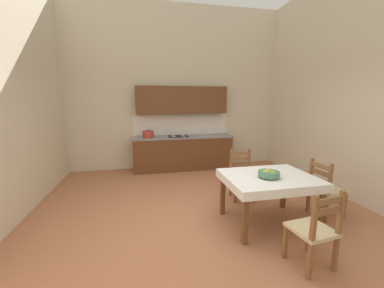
{
  "coord_description": "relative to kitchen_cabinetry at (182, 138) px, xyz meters",
  "views": [
    {
      "loc": [
        -0.92,
        -3.12,
        1.85
      ],
      "look_at": [
        -0.03,
        1.07,
        1.04
      ],
      "focal_mm": 21.97,
      "sensor_mm": 36.0,
      "label": 1
    }
  ],
  "objects": [
    {
      "name": "kitchen_cabinetry",
      "position": [
        0.0,
        0.0,
        0.0
      ],
      "size": [
        2.63,
        0.63,
        2.2
      ],
      "color": "brown",
      "rests_on": "ground_plane"
    },
    {
      "name": "dining_table",
      "position": [
        0.76,
        -3.14,
        -0.23
      ],
      "size": [
        1.3,
        1.05,
        0.75
      ],
      "color": "brown",
      "rests_on": "ground_plane"
    },
    {
      "name": "dining_chair_camera_side",
      "position": [
        0.77,
        -4.12,
        -0.41
      ],
      "size": [
        0.47,
        0.47,
        0.93
      ],
      "color": "#D1BC89",
      "rests_on": "ground_plane"
    },
    {
      "name": "wall_back",
      "position": [
        -0.11,
        0.33,
        1.29
      ],
      "size": [
        6.24,
        0.12,
        4.29
      ],
      "primitive_type": "cube",
      "color": "beige",
      "rests_on": "ground_plane"
    },
    {
      "name": "dining_chair_window_side",
      "position": [
        1.78,
        -3.11,
        -0.41
      ],
      "size": [
        0.46,
        0.46,
        0.93
      ],
      "color": "#D1BC89",
      "rests_on": "ground_plane"
    },
    {
      "name": "dining_chair_kitchen_side",
      "position": [
        0.77,
        -2.18,
        -0.41
      ],
      "size": [
        0.46,
        0.46,
        0.93
      ],
      "color": "#D1BC89",
      "rests_on": "ground_plane"
    },
    {
      "name": "ground_plane",
      "position": [
        -0.11,
        -3.03,
        -0.91
      ],
      "size": [
        6.24,
        7.19,
        0.1
      ],
      "primitive_type": "cube",
      "color": "#B7704C"
    },
    {
      "name": "fruit_bowl",
      "position": [
        0.71,
        -3.22,
        -0.04
      ],
      "size": [
        0.3,
        0.3,
        0.12
      ],
      "color": "#4C7F5B",
      "rests_on": "dining_table"
    }
  ]
}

